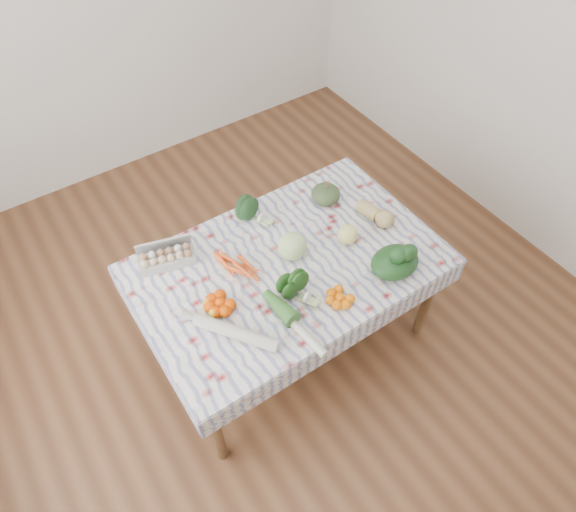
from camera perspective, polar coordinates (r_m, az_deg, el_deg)
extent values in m
plane|color=brown|center=(3.43, 0.00, -8.83)|extent=(4.50, 4.50, 0.00)
cube|color=brown|center=(2.83, 0.00, -1.17)|extent=(1.60, 1.00, 0.04)
cylinder|color=brown|center=(2.79, -7.99, -18.69)|extent=(0.06, 0.06, 0.71)
cylinder|color=brown|center=(3.28, 15.25, -4.58)|extent=(0.06, 0.06, 0.71)
cylinder|color=brown|center=(3.23, -15.54, -5.98)|extent=(0.06, 0.06, 0.71)
cylinder|color=brown|center=(3.65, 5.80, 4.67)|extent=(0.06, 0.06, 0.71)
cube|color=white|center=(2.81, 0.00, -0.84)|extent=(1.66, 1.06, 0.01)
cube|color=#ACACA7|center=(2.85, -13.32, -0.30)|extent=(0.33, 0.20, 0.08)
cube|color=#F85A1C|center=(2.78, -5.44, -1.27)|extent=(0.27, 0.26, 0.04)
ellipsoid|color=#193C1A|center=(2.99, -3.76, 5.10)|extent=(0.21, 0.19, 0.14)
ellipsoid|color=#3A4F2B|center=(3.11, 4.21, 6.88)|extent=(0.21, 0.21, 0.11)
sphere|color=#BBE28B|center=(2.78, 0.50, 1.13)|extent=(0.16, 0.16, 0.16)
ellipsoid|color=tan|center=(3.03, 9.76, 4.72)|extent=(0.16, 0.25, 0.11)
cube|color=#F14A00|center=(2.63, -7.57, -5.25)|extent=(0.24, 0.24, 0.07)
ellipsoid|color=#1A4213|center=(2.63, 1.24, -3.83)|extent=(0.20, 0.20, 0.11)
cube|color=orange|center=(2.65, 5.80, -4.56)|extent=(0.20, 0.20, 0.05)
sphere|color=#F4F27E|center=(2.89, 6.63, 2.39)|extent=(0.13, 0.13, 0.12)
ellipsoid|color=#133313|center=(2.79, 11.77, -0.67)|extent=(0.33, 0.30, 0.12)
cylinder|color=beige|center=(2.53, -5.81, -8.45)|extent=(0.32, 0.42, 0.07)
cylinder|color=beige|center=(2.55, 0.80, -7.67)|extent=(0.09, 0.44, 0.05)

